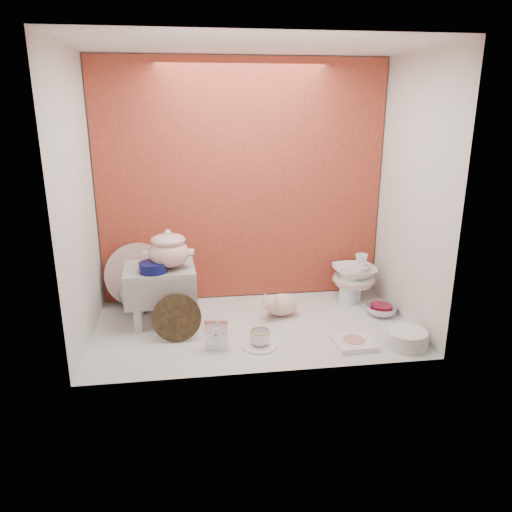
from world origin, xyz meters
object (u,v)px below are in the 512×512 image
at_px(floral_platter, 138,275).
at_px(crystal_bowl, 381,310).
at_px(soup_tureen, 169,249).
at_px(blue_white_vase, 140,288).
at_px(plush_pig, 281,304).
at_px(step_stool, 161,294).
at_px(dinner_plate_stack, 407,338).
at_px(gold_rim_teacup, 260,337).
at_px(mantel_clock, 216,334).
at_px(porcelain_tower, 354,277).

distance_m(floral_platter, crystal_bowl, 1.52).
bearing_deg(soup_tureen, floral_platter, 124.98).
xyz_separation_m(soup_tureen, blue_white_vase, (-0.20, 0.24, -0.32)).
bearing_deg(soup_tureen, plush_pig, 0.80).
xyz_separation_m(step_stool, dinner_plate_stack, (1.29, -0.50, -0.12)).
height_order(step_stool, crystal_bowl, step_stool).
xyz_separation_m(soup_tureen, gold_rim_teacup, (0.46, -0.37, -0.40)).
bearing_deg(crystal_bowl, blue_white_vase, 168.22).
relative_size(floral_platter, dinner_plate_stack, 1.78).
distance_m(soup_tureen, mantel_clock, 0.56).
height_order(soup_tureen, dinner_plate_stack, soup_tureen).
height_order(blue_white_vase, mantel_clock, blue_white_vase).
height_order(soup_tureen, plush_pig, soup_tureen).
bearing_deg(soup_tureen, crystal_bowl, -2.84).
bearing_deg(dinner_plate_stack, step_stool, 158.84).
relative_size(soup_tureen, mantel_clock, 1.54).
xyz_separation_m(step_stool, floral_platter, (-0.15, 0.27, 0.03)).
xyz_separation_m(dinner_plate_stack, crystal_bowl, (0.02, 0.40, -0.02)).
relative_size(soup_tureen, gold_rim_teacup, 2.46).
bearing_deg(step_stool, dinner_plate_stack, -24.35).
bearing_deg(floral_platter, gold_rim_teacup, -44.77).
distance_m(plush_pig, dinner_plate_stack, 0.75).
bearing_deg(gold_rim_teacup, crystal_bowl, 21.01).
relative_size(mantel_clock, dinner_plate_stack, 0.76).
bearing_deg(floral_platter, blue_white_vase, -78.73).
height_order(plush_pig, dinner_plate_stack, plush_pig).
xyz_separation_m(soup_tureen, crystal_bowl, (1.25, -0.06, -0.42)).
bearing_deg(mantel_clock, dinner_plate_stack, 1.09).
distance_m(step_stool, dinner_plate_stack, 1.39).
relative_size(soup_tureen, plush_pig, 1.06).
xyz_separation_m(plush_pig, gold_rim_teacup, (-0.19, -0.37, -0.02)).
bearing_deg(mantel_clock, soup_tureen, 130.46).
height_order(plush_pig, gold_rim_teacup, plush_pig).
relative_size(mantel_clock, gold_rim_teacup, 1.60).
xyz_separation_m(dinner_plate_stack, porcelain_tower, (-0.07, 0.66, 0.11)).
relative_size(mantel_clock, crystal_bowl, 0.92).
relative_size(floral_platter, porcelain_tower, 1.29).
xyz_separation_m(soup_tureen, dinner_plate_stack, (1.23, -0.47, -0.41)).
distance_m(soup_tureen, gold_rim_teacup, 0.71).
bearing_deg(blue_white_vase, floral_platter, 101.27).
xyz_separation_m(crystal_bowl, porcelain_tower, (-0.09, 0.25, 0.13)).
xyz_separation_m(blue_white_vase, gold_rim_teacup, (0.66, -0.61, -0.08)).
bearing_deg(soup_tureen, blue_white_vase, 129.81).
bearing_deg(soup_tureen, porcelain_tower, 9.33).
relative_size(floral_platter, crystal_bowl, 2.15).
xyz_separation_m(soup_tureen, porcelain_tower, (1.16, 0.19, -0.29)).
relative_size(step_stool, porcelain_tower, 1.27).
relative_size(step_stool, dinner_plate_stack, 1.74).
xyz_separation_m(plush_pig, crystal_bowl, (0.60, -0.07, -0.05)).
distance_m(mantel_clock, porcelain_tower, 1.08).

